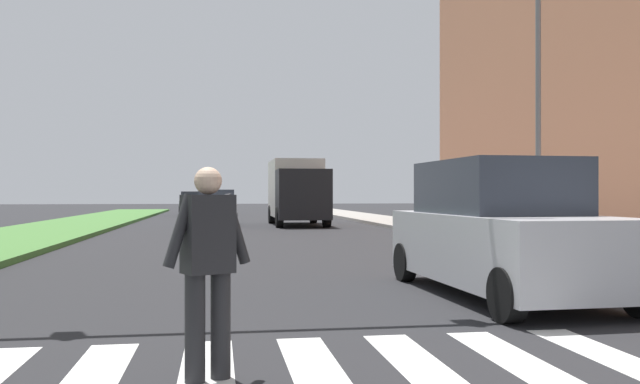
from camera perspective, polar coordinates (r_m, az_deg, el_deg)
name	(u,v)px	position (r m, az deg, el deg)	size (l,w,h in m)	color
ground_plane	(238,228)	(28.39, -7.18, -3.14)	(140.00, 140.00, 0.00)	#262628
crosswalk	(314,366)	(5.79, -0.54, -14.90)	(5.85, 2.20, 0.01)	silver
median_strip	(50,231)	(27.14, -22.43, -3.11)	(4.31, 64.00, 0.15)	#477A38
sidewalk_right	(429,227)	(27.77, 9.44, -3.05)	(3.00, 64.00, 0.15)	#9E9991
street_lamp_right	(535,73)	(18.10, 18.16, 9.77)	(1.02, 0.24, 7.50)	slate
pedestrian_performer	(208,263)	(5.29, -9.71, -6.06)	(0.71, 0.40, 1.69)	#262628
suv_crossing	(501,231)	(9.90, 15.45, -3.32)	(2.11, 4.66, 1.97)	#B7B7BC
sedan_midblock	(217,209)	(30.97, -8.98, -1.46)	(1.95, 4.19, 1.67)	#B7B7BC
sedan_distant	(193,204)	(45.53, -11.01, -1.06)	(2.10, 4.37, 1.64)	black
truck_box_delivery	(297,191)	(31.00, -2.00, 0.13)	(2.40, 6.20, 3.10)	black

